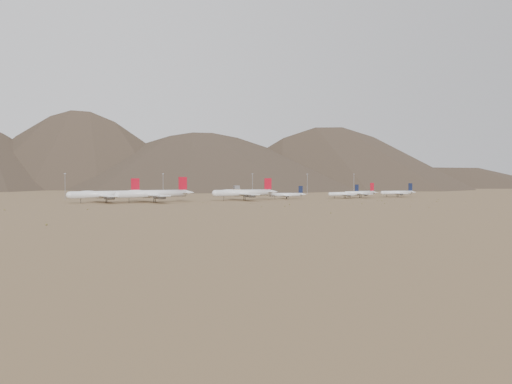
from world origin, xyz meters
name	(u,v)px	position (x,y,z in m)	size (l,w,h in m)	color
ground	(248,202)	(0.00, 0.00, 0.00)	(3000.00, 3000.00, 0.00)	olive
mountain_ridge	(126,126)	(0.00, 900.00, 150.00)	(4400.00, 1000.00, 300.00)	#4E3E2E
widebody_west	(105,194)	(-119.96, 30.75, 7.18)	(69.16, 54.27, 20.82)	white
widebody_centre	(153,194)	(-80.81, 19.36, 7.60)	(72.95, 57.41, 22.04)	white
widebody_east	(244,193)	(5.07, 26.78, 7.13)	(69.49, 53.92, 20.69)	white
narrowbody_a	(287,195)	(54.50, 36.29, 4.21)	(38.90, 28.46, 12.96)	white
narrowbody_b	(345,194)	(115.42, 26.74, 4.56)	(42.48, 30.77, 14.05)	white
narrowbody_c	(361,193)	(136.12, 29.80, 5.05)	(46.57, 34.17, 15.57)	white
narrowbody_d	(398,193)	(184.58, 31.65, 4.85)	(45.26, 32.33, 14.93)	white
control_tower	(236,191)	(30.00, 120.00, 5.32)	(8.00, 8.00, 12.00)	tan
mast_far_west	(65,185)	(-151.96, 114.03, 14.20)	(2.00, 0.60, 25.70)	gray
mast_west	(163,184)	(-52.88, 122.90, 14.20)	(2.00, 0.60, 25.70)	gray
mast_centre	(253,184)	(45.76, 110.08, 14.20)	(2.00, 0.60, 25.70)	gray
mast_east	(307,183)	(126.47, 132.66, 14.20)	(2.00, 0.60, 25.70)	gray
mast_far_east	(354,183)	(189.12, 126.53, 14.20)	(2.00, 0.60, 25.70)	gray
desert_scrub	(338,205)	(42.79, -82.59, 0.34)	(441.13, 167.39, 0.98)	olive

